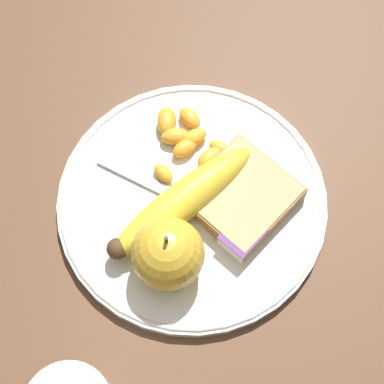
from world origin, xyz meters
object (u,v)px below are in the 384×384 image
object	(u,v)px
bread_slice	(241,196)
fork	(182,199)
apple	(168,254)
jam_packet	(239,241)
plate	(192,201)
banana	(180,201)

from	to	relation	value
bread_slice	fork	size ratio (longest dim) A/B	0.59
apple	bread_slice	size ratio (longest dim) A/B	0.80
apple	jam_packet	bearing A→B (deg)	149.42
plate	apple	distance (m)	0.08
plate	bread_slice	size ratio (longest dim) A/B	2.83
apple	fork	xyz separation A→B (m)	(-0.06, -0.04, -0.03)
plate	jam_packet	distance (m)	0.07
banana	jam_packet	world-z (taller)	banana
apple	jam_packet	xyz separation A→B (m)	(-0.06, 0.04, -0.02)
banana	fork	distance (m)	0.02
fork	banana	bearing A→B (deg)	-70.62
fork	jam_packet	xyz separation A→B (m)	(-0.00, 0.08, 0.01)
plate	jam_packet	size ratio (longest dim) A/B	7.00
jam_packet	fork	bearing A→B (deg)	-88.31
banana	fork	bearing A→B (deg)	-146.26
banana	jam_packet	xyz separation A→B (m)	(-0.01, 0.07, -0.01)
apple	fork	world-z (taller)	apple
bread_slice	fork	xyz separation A→B (m)	(0.04, -0.05, -0.01)
apple	banana	size ratio (longest dim) A/B	0.44
apple	plate	bearing A→B (deg)	-155.72
plate	banana	xyz separation A→B (m)	(0.01, -0.00, 0.02)
bread_slice	jam_packet	size ratio (longest dim) A/B	2.48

